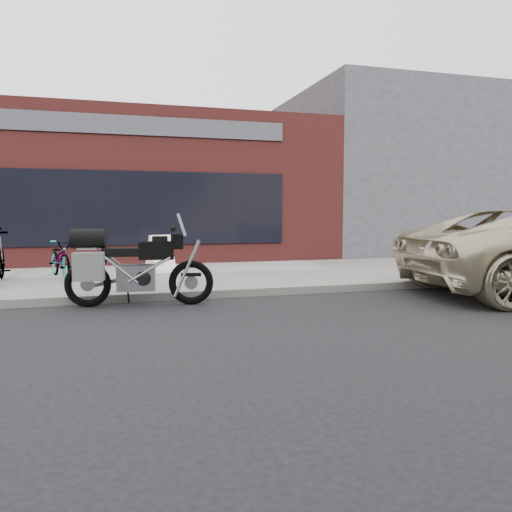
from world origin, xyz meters
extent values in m
plane|color=black|center=(0.00, 0.00, 0.00)|extent=(120.00, 120.00, 0.00)
cube|color=gray|center=(0.00, 7.00, 0.07)|extent=(44.00, 6.00, 0.15)
cube|color=#511B1A|center=(-2.00, 14.00, 2.25)|extent=(14.00, 10.00, 4.50)
cube|color=black|center=(-2.00, 8.97, 1.70)|extent=(10.00, 0.08, 2.00)
cube|color=#2B2A30|center=(-2.00, 8.97, 3.90)|extent=(10.00, 0.08, 0.50)
cube|color=#2B2A30|center=(10.00, 14.00, 3.00)|extent=(10.00, 10.00, 6.00)
torus|color=black|center=(-2.24, 3.81, 0.38)|extent=(0.78, 0.24, 0.77)
torus|color=black|center=(-0.53, 3.56, 0.38)|extent=(0.78, 0.24, 0.77)
cube|color=#B7B7BC|center=(-1.44, 3.69, 0.48)|extent=(0.68, 0.43, 0.44)
cube|color=black|center=(-1.10, 3.64, 0.94)|extent=(0.62, 0.45, 0.30)
cube|color=black|center=(-1.67, 3.73, 0.92)|extent=(0.67, 0.41, 0.14)
cube|color=black|center=(-2.06, 3.79, 0.83)|extent=(0.38, 0.30, 0.16)
cube|color=black|center=(-0.76, 3.59, 1.09)|extent=(0.24, 0.30, 0.25)
cube|color=silver|center=(-0.68, 3.58, 1.38)|extent=(0.21, 0.36, 0.39)
cylinder|color=black|center=(-0.84, 3.60, 1.17)|extent=(0.15, 0.80, 0.03)
cube|color=#B7B7BC|center=(-2.20, 3.81, 0.99)|extent=(0.37, 0.39, 0.03)
cube|color=slate|center=(-2.20, 3.50, 0.71)|extent=(0.51, 0.28, 0.46)
cylinder|color=black|center=(-2.20, 3.81, 1.15)|extent=(0.59, 0.40, 0.32)
cylinder|color=#B7B7BC|center=(-1.87, 3.94, 0.40)|extent=(0.64, 0.18, 0.22)
imported|color=gray|center=(-2.91, 6.74, 0.58)|extent=(1.02, 1.71, 0.85)
cube|color=white|center=(-0.67, 6.88, 0.60)|extent=(0.63, 0.50, 0.91)
cube|color=white|center=(-0.78, 7.10, 0.60)|extent=(0.63, 0.50, 0.91)
camera|label=1|loc=(-1.84, -4.93, 1.58)|focal=35.00mm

